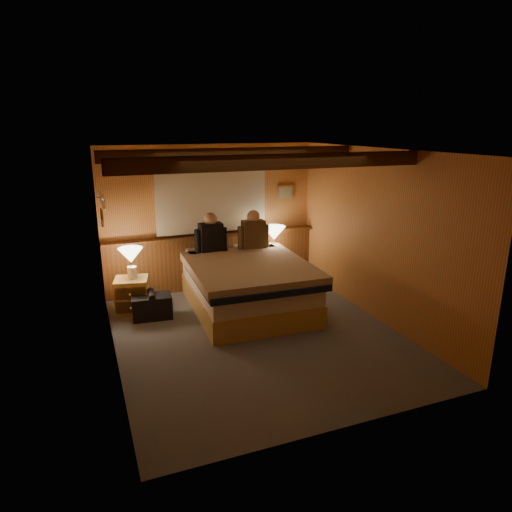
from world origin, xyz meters
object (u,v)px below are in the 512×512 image
bed (247,284)px  person_left (211,235)px  duffel_bag (152,306)px  nightstand_left (132,295)px  lamp_left (131,257)px  nightstand_right (276,269)px  lamp_right (274,235)px  person_right (253,232)px

bed → person_left: 1.05m
bed → duffel_bag: bearing=174.7°
nightstand_left → lamp_left: bearing=49.2°
bed → lamp_left: bearing=164.2°
lamp_left → duffel_bag: 0.78m
nightstand_right → duffel_bag: size_ratio=0.93×
lamp_right → person_left: bearing=-176.4°
lamp_left → person_right: (1.99, 0.22, 0.15)m
bed → person_right: (0.38, 0.74, 0.61)m
nightstand_right → lamp_left: size_ratio=1.20×
lamp_right → person_right: person_right is taller
nightstand_right → person_left: 1.38m
bed → person_left: (-0.33, 0.79, 0.61)m
person_right → duffel_bag: person_right is taller
nightstand_right → lamp_left: bearing=-165.6°
bed → person_left: size_ratio=3.45×
nightstand_left → duffel_bag: nightstand_left is taller
lamp_right → person_right: size_ratio=0.75×
lamp_right → person_left: 1.14m
lamp_left → person_left: bearing=11.9°
bed → person_right: size_ratio=3.43×
lamp_left → person_left: (1.29, 0.27, 0.15)m
nightstand_left → bed: bearing=-5.0°
duffel_bag → bed: bearing=-2.2°
bed → lamp_right: (0.81, 0.86, 0.51)m
bed → lamp_right: bearing=49.0°
person_right → nightstand_left: bearing=-170.6°
person_right → duffel_bag: bearing=-159.9°
nightstand_left → lamp_right: (2.45, 0.36, 0.63)m
lamp_left → lamp_right: size_ratio=0.93×
bed → lamp_right: size_ratio=4.57×
lamp_right → duffel_bag: size_ratio=0.84×
nightstand_right → lamp_right: bearing=173.2°
nightstand_left → nightstand_right: nightstand_right is taller
nightstand_left → person_left: person_left is taller
bed → nightstand_left: (-1.64, 0.50, -0.13)m
bed → person_left: person_left is taller
lamp_left → person_right: size_ratio=0.70×
person_right → duffel_bag: size_ratio=1.11×
nightstand_right → person_left: bearing=-170.3°
bed → lamp_left: size_ratio=4.89×
nightstand_right → person_right: (-0.47, -0.12, 0.72)m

